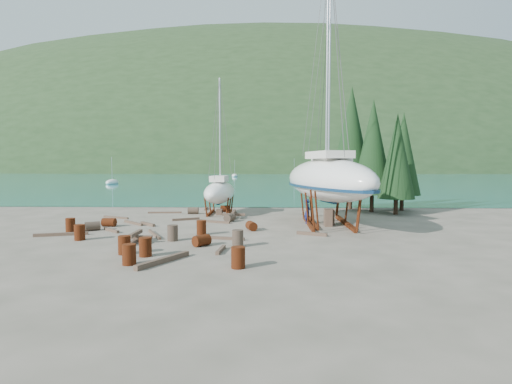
{
  "coord_description": "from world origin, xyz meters",
  "views": [
    {
      "loc": [
        3.18,
        -23.89,
        4.26
      ],
      "look_at": [
        2.38,
        3.0,
        2.38
      ],
      "focal_mm": 28.0,
      "sensor_mm": 36.0,
      "label": 1
    }
  ],
  "objects_px": {
    "large_sailboat_far": "(329,181)",
    "small_sailboat_shore": "(220,192)",
    "worker": "(307,211)",
    "large_sailboat_near": "(327,179)"
  },
  "relations": [
    {
      "from": "small_sailboat_shore",
      "to": "worker",
      "type": "distance_m",
      "value": 8.84
    },
    {
      "from": "large_sailboat_near",
      "to": "worker",
      "type": "distance_m",
      "value": 2.72
    },
    {
      "from": "worker",
      "to": "small_sailboat_shore",
      "type": "bearing_deg",
      "value": 69.9
    },
    {
      "from": "small_sailboat_shore",
      "to": "worker",
      "type": "relative_size",
      "value": 6.53
    },
    {
      "from": "large_sailboat_far",
      "to": "small_sailboat_shore",
      "type": "height_order",
      "value": "large_sailboat_far"
    },
    {
      "from": "large_sailboat_far",
      "to": "small_sailboat_shore",
      "type": "bearing_deg",
      "value": 139.28
    },
    {
      "from": "large_sailboat_near",
      "to": "large_sailboat_far",
      "type": "distance_m",
      "value": 0.76
    },
    {
      "from": "large_sailboat_near",
      "to": "small_sailboat_shore",
      "type": "bearing_deg",
      "value": 129.56
    },
    {
      "from": "large_sailboat_near",
      "to": "small_sailboat_shore",
      "type": "relative_size",
      "value": 1.72
    },
    {
      "from": "large_sailboat_far",
      "to": "worker",
      "type": "height_order",
      "value": "large_sailboat_far"
    }
  ]
}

